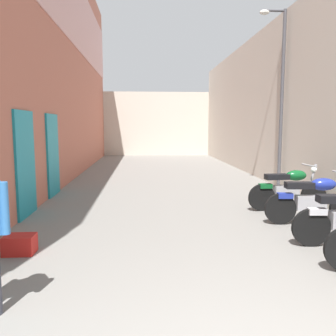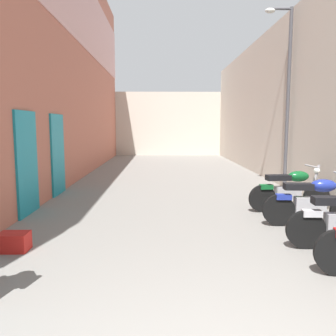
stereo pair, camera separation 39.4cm
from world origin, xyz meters
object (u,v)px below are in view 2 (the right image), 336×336
object	(u,v)px
motorcycle_fourth	(313,200)
street_lamp	(286,87)
motorcycle_fifth	(290,189)
plastic_crate	(14,242)

from	to	relation	value
motorcycle_fourth	street_lamp	size ratio (longest dim) A/B	0.36
motorcycle_fourth	street_lamp	bearing A→B (deg)	79.16
motorcycle_fifth	street_lamp	world-z (taller)	street_lamp
motorcycle_fourth	street_lamp	distance (m)	4.51
motorcycle_fourth	motorcycle_fifth	world-z (taller)	same
motorcycle_fourth	plastic_crate	distance (m)	5.24
motorcycle_fourth	motorcycle_fifth	xyz separation A→B (m)	(-0.00, 1.16, 0.00)
motorcycle_fourth	plastic_crate	size ratio (longest dim) A/B	4.21
motorcycle_fourth	street_lamp	world-z (taller)	street_lamp
motorcycle_fifth	plastic_crate	xyz separation A→B (m)	(-5.09, -2.35, -0.36)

